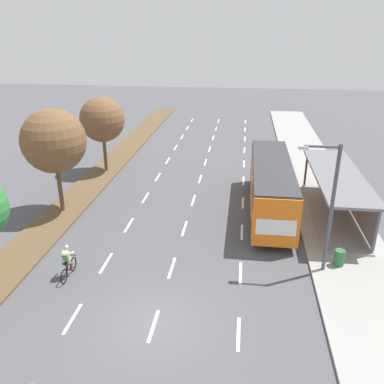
# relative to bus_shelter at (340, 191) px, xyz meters

# --- Properties ---
(ground_plane) EXTENTS (140.00, 140.00, 0.00)m
(ground_plane) POSITION_rel_bus_shelter_xyz_m (-9.53, -11.37, -1.87)
(ground_plane) COLOR #4C4C51
(median_strip) EXTENTS (2.60, 52.00, 0.12)m
(median_strip) POSITION_rel_bus_shelter_xyz_m (-17.83, 8.63, -1.81)
(median_strip) COLOR brown
(median_strip) RESTS_ON ground
(sidewalk_right) EXTENTS (4.50, 52.00, 0.15)m
(sidewalk_right) POSITION_rel_bus_shelter_xyz_m (-0.28, 8.63, -1.79)
(sidewalk_right) COLOR gray
(sidewalk_right) RESTS_ON ground
(lane_divider_left) EXTENTS (0.14, 45.56, 0.01)m
(lane_divider_left) POSITION_rel_bus_shelter_xyz_m (-13.03, 5.91, -1.86)
(lane_divider_left) COLOR white
(lane_divider_left) RESTS_ON ground
(lane_divider_center) EXTENTS (0.14, 45.56, 0.01)m
(lane_divider_center) POSITION_rel_bus_shelter_xyz_m (-9.53, 5.91, -1.86)
(lane_divider_center) COLOR white
(lane_divider_center) RESTS_ON ground
(lane_divider_right) EXTENTS (0.14, 45.56, 0.01)m
(lane_divider_right) POSITION_rel_bus_shelter_xyz_m (-6.03, 5.91, -1.86)
(lane_divider_right) COLOR white
(lane_divider_right) RESTS_ON ground
(bus_shelter) EXTENTS (2.90, 10.38, 2.86)m
(bus_shelter) POSITION_rel_bus_shelter_xyz_m (0.00, 0.00, 0.00)
(bus_shelter) COLOR gray
(bus_shelter) RESTS_ON sidewalk_right
(bus) EXTENTS (2.54, 11.29, 3.37)m
(bus) POSITION_rel_bus_shelter_xyz_m (-4.28, 0.43, 0.20)
(bus) COLOR orange
(bus) RESTS_ON ground
(cyclist) EXTENTS (0.46, 1.82, 1.71)m
(cyclist) POSITION_rel_bus_shelter_xyz_m (-14.43, -8.59, -1.08)
(cyclist) COLOR black
(cyclist) RESTS_ON ground
(median_tree_second) EXTENTS (4.04, 4.04, 6.75)m
(median_tree_second) POSITION_rel_bus_shelter_xyz_m (-17.92, -1.46, 2.97)
(median_tree_second) COLOR brown
(median_tree_second) RESTS_ON median_strip
(median_tree_third) EXTENTS (3.64, 3.64, 6.16)m
(median_tree_third) POSITION_rel_bus_shelter_xyz_m (-17.65, 6.68, 2.58)
(median_tree_third) COLOR brown
(median_tree_third) RESTS_ON median_strip
(streetlight) EXTENTS (1.91, 0.24, 6.50)m
(streetlight) POSITION_rel_bus_shelter_xyz_m (-2.11, -6.54, 2.02)
(streetlight) COLOR #4C4C51
(streetlight) RESTS_ON sidewalk_right
(trash_bin) EXTENTS (0.52, 0.52, 0.85)m
(trash_bin) POSITION_rel_bus_shelter_xyz_m (-1.08, -6.03, -1.29)
(trash_bin) COLOR #286B38
(trash_bin) RESTS_ON sidewalk_right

